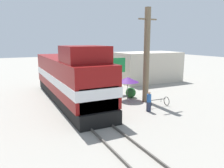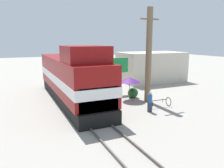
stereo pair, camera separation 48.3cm
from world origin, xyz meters
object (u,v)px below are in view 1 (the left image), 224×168
vendor_umbrella (128,80)px  person_bystander (149,101)px  bicycle (158,102)px  locomotive (70,79)px  utility_pole (147,56)px  billboard_sign (115,67)px

vendor_umbrella → person_bystander: 3.83m
vendor_umbrella → bicycle: size_ratio=1.17×
locomotive → utility_pole: 7.04m
utility_pole → vendor_umbrella: 2.76m
utility_pole → person_bystander: 4.36m
utility_pole → bicycle: size_ratio=4.46×
vendor_umbrella → billboard_sign: billboard_sign is taller
billboard_sign → vendor_umbrella: bearing=-91.9°
person_bystander → bicycle: bearing=26.3°
locomotive → bicycle: bearing=-38.1°
vendor_umbrella → billboard_sign: 2.91m
bicycle → vendor_umbrella: bearing=26.2°
bicycle → billboard_sign: bearing=15.0°
locomotive → billboard_sign: size_ratio=4.03×
bicycle → utility_pole: bearing=4.8°
utility_pole → billboard_sign: (-1.08, 3.95, -1.36)m
vendor_umbrella → locomotive: bearing=159.7°
vendor_umbrella → person_bystander: (-0.27, -3.68, -1.05)m
billboard_sign → locomotive: bearing=-168.9°
locomotive → bicycle: 7.90m
locomotive → billboard_sign: locomotive is taller
locomotive → billboard_sign: 5.11m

